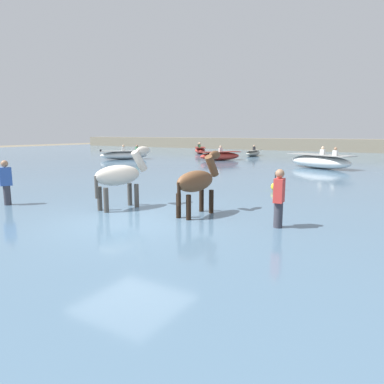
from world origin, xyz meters
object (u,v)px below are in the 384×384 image
object	(u,v)px
horse_lead_pinto	(120,177)
boat_far_offshore	(220,156)
boat_mid_outer	(200,150)
boat_far_inshore	(124,155)
channel_buoy	(275,186)
boat_mid_channel	(253,153)
horse_trailing_bay	(197,183)
boat_distant_west	(320,161)
person_onlooker_left	(6,186)
person_spectator_far	(279,203)

from	to	relation	value
horse_lead_pinto	boat_far_offshore	size ratio (longest dim) A/B	0.61
boat_mid_outer	boat_far_inshore	bearing A→B (deg)	-95.95
channel_buoy	boat_far_offshore	bearing A→B (deg)	125.08
boat_mid_channel	horse_trailing_bay	bearing A→B (deg)	-71.59
boat_far_inshore	boat_distant_west	distance (m)	15.07
horse_lead_pinto	boat_distant_west	xyz separation A→B (m)	(2.35, 14.81, -0.49)
boat_mid_outer	person_onlooker_left	distance (m)	27.17
person_onlooker_left	horse_lead_pinto	bearing A→B (deg)	23.76
horse_trailing_bay	channel_buoy	world-z (taller)	horse_trailing_bay
boat_far_offshore	boat_far_inshore	bearing A→B (deg)	-155.90
horse_trailing_bay	boat_mid_channel	world-z (taller)	horse_trailing_bay
boat_mid_outer	person_spectator_far	xyz separation A→B (m)	(16.09, -24.10, 0.25)
horse_trailing_bay	boat_far_inshore	bearing A→B (deg)	137.69
boat_far_inshore	boat_mid_channel	xyz separation A→B (m)	(7.33, 9.33, -0.07)
person_spectator_far	boat_mid_outer	bearing A→B (deg)	123.72
horse_lead_pinto	channel_buoy	world-z (taller)	horse_lead_pinto
boat_mid_channel	channel_buoy	size ratio (longest dim) A/B	4.20
horse_trailing_bay	boat_far_offshore	size ratio (longest dim) A/B	0.59
boat_mid_channel	boat_far_inshore	bearing A→B (deg)	-128.16
boat_far_offshore	channel_buoy	xyz separation A→B (m)	(8.38, -11.93, -0.18)
boat_far_inshore	person_spectator_far	distance (m)	21.98
horse_trailing_bay	boat_far_inshore	size ratio (longest dim) A/B	0.53
boat_distant_west	person_spectator_far	size ratio (longest dim) A/B	2.66
boat_far_inshore	boat_distant_west	xyz separation A→B (m)	(15.05, 0.76, 0.07)
boat_far_offshore	person_onlooker_left	size ratio (longest dim) A/B	2.04
horse_trailing_bay	boat_far_inshore	distance (m)	20.25
boat_far_offshore	boat_mid_outer	bearing A→B (deg)	129.73
boat_mid_channel	boat_distant_west	world-z (taller)	boat_distant_west
boat_mid_outer	boat_mid_channel	size ratio (longest dim) A/B	1.20
person_onlooker_left	boat_far_inshore	bearing A→B (deg)	121.52
boat_far_inshore	boat_distant_west	bearing A→B (deg)	2.88
horse_lead_pinto	horse_trailing_bay	distance (m)	2.31
boat_distant_west	person_onlooker_left	size ratio (longest dim) A/B	2.66
horse_lead_pinto	boat_mid_outer	xyz separation A→B (m)	(-11.62, 24.42, -0.58)
horse_trailing_bay	boat_distant_west	xyz separation A→B (m)	(0.08, 14.38, -0.43)
boat_far_inshore	channel_buoy	xyz separation A→B (m)	(15.45, -8.77, -0.19)
boat_mid_outer	person_spectator_far	bearing A→B (deg)	-56.28
boat_far_inshore	boat_far_offshore	world-z (taller)	boat_far_inshore
boat_mid_outer	boat_far_inshore	xyz separation A→B (m)	(-1.08, -10.37, 0.02)
boat_far_inshore	boat_mid_channel	bearing A→B (deg)	51.84
person_onlooker_left	channel_buoy	world-z (taller)	person_onlooker_left
horse_trailing_bay	boat_far_inshore	world-z (taller)	horse_trailing_bay
boat_far_offshore	boat_mid_channel	bearing A→B (deg)	87.56
boat_mid_outer	person_spectator_far	world-z (taller)	person_spectator_far
boat_mid_channel	channel_buoy	bearing A→B (deg)	-65.85
boat_mid_channel	person_onlooker_left	distance (m)	24.90
boat_far_offshore	person_onlooker_left	world-z (taller)	person_onlooker_left
boat_mid_outer	boat_far_offshore	size ratio (longest dim) A/B	1.05
boat_far_offshore	horse_lead_pinto	bearing A→B (deg)	-71.87
horse_trailing_bay	boat_mid_channel	bearing A→B (deg)	108.41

